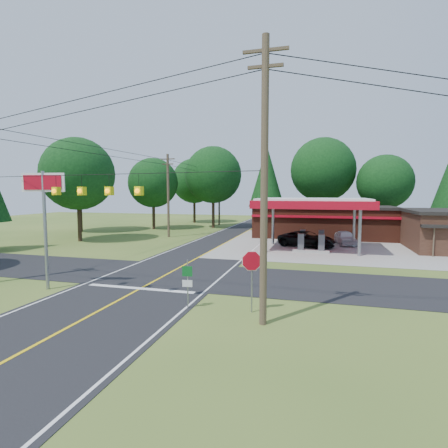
% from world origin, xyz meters
% --- Properties ---
extents(ground, '(120.00, 120.00, 0.00)m').
position_xyz_m(ground, '(0.00, 0.00, 0.00)').
color(ground, '#405E21').
rests_on(ground, ground).
extents(main_highway, '(8.00, 120.00, 0.02)m').
position_xyz_m(main_highway, '(0.00, 0.00, 0.01)').
color(main_highway, black).
rests_on(main_highway, ground).
extents(cross_road, '(70.00, 7.00, 0.02)m').
position_xyz_m(cross_road, '(0.00, 0.00, 0.01)').
color(cross_road, black).
rests_on(cross_road, ground).
extents(lane_center_yellow, '(0.15, 110.00, 0.00)m').
position_xyz_m(lane_center_yellow, '(0.00, 0.00, 0.03)').
color(lane_center_yellow, yellow).
rests_on(lane_center_yellow, main_highway).
extents(gas_canopy, '(10.60, 7.40, 4.88)m').
position_xyz_m(gas_canopy, '(9.00, 13.00, 4.27)').
color(gas_canopy, gray).
rests_on(gas_canopy, ground).
extents(convenience_store, '(16.40, 7.55, 3.80)m').
position_xyz_m(convenience_store, '(10.00, 22.98, 1.92)').
color(convenience_store, '#5B271A').
rests_on(convenience_store, ground).
extents(utility_pole_near_right, '(1.80, 0.30, 11.50)m').
position_xyz_m(utility_pole_near_right, '(7.50, -7.00, 5.96)').
color(utility_pole_near_right, '#473828').
rests_on(utility_pole_near_right, ground).
extents(utility_pole_far_left, '(1.80, 0.30, 10.00)m').
position_xyz_m(utility_pole_far_left, '(-8.00, 18.00, 5.20)').
color(utility_pole_far_left, '#473828').
rests_on(utility_pole_far_left, ground).
extents(utility_pole_north, '(0.30, 0.30, 9.50)m').
position_xyz_m(utility_pole_north, '(-6.50, 35.00, 4.75)').
color(utility_pole_north, '#473828').
rests_on(utility_pole_north, ground).
extents(overhead_beacons, '(17.04, 2.04, 1.03)m').
position_xyz_m(overhead_beacons, '(-1.00, -6.00, 6.21)').
color(overhead_beacons, black).
rests_on(overhead_beacons, ground).
extents(treeline_backdrop, '(70.27, 51.59, 13.30)m').
position_xyz_m(treeline_backdrop, '(0.82, 24.01, 7.49)').
color(treeline_backdrop, '#332316').
rests_on(treeline_backdrop, ground).
extents(suv_car, '(7.05, 7.05, 1.55)m').
position_xyz_m(suv_car, '(8.50, 14.50, 0.78)').
color(suv_car, black).
rests_on(suv_car, ground).
extents(sedan_car, '(4.89, 4.89, 1.45)m').
position_xyz_m(sedan_car, '(12.32, 17.00, 0.73)').
color(sedan_car, silver).
rests_on(sedan_car, ground).
extents(big_stop_sign, '(2.42, 0.55, 6.59)m').
position_xyz_m(big_stop_sign, '(-5.00, -5.01, 4.88)').
color(big_stop_sign, gray).
rests_on(big_stop_sign, ground).
extents(octagonal_stop_sign, '(0.93, 0.37, 2.86)m').
position_xyz_m(octagonal_stop_sign, '(6.79, -5.75, 2.16)').
color(octagonal_stop_sign, gray).
rests_on(octagonal_stop_sign, ground).
extents(route_sign_post, '(0.47, 0.11, 2.32)m').
position_xyz_m(route_sign_post, '(3.80, -6.02, 1.39)').
color(route_sign_post, gray).
rests_on(route_sign_post, ground).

